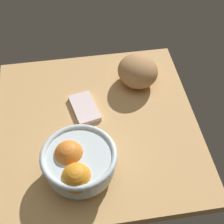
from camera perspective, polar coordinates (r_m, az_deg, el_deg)
ground_plane at (r=107.35cm, az=-2.50°, el=-2.53°), size 64.68×62.35×3.00cm
fruit_bowl at (r=91.13cm, az=-5.75°, el=-8.42°), size 20.38×20.38×11.49cm
bread_loaf at (r=115.31cm, az=4.33°, el=6.86°), size 18.26×17.86×10.10cm
napkin_folded at (r=109.58cm, az=-4.63°, el=0.67°), size 13.82×9.74×1.57cm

